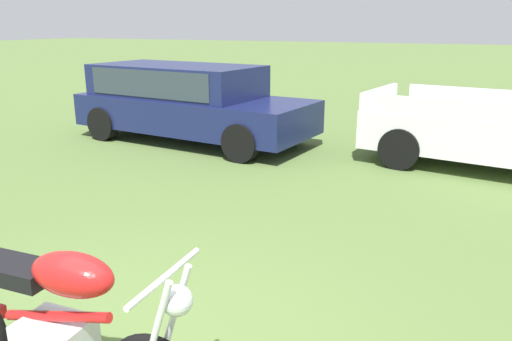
% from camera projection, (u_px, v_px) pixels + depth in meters
% --- Properties ---
extents(motorcycle_red, '(2.00, 0.64, 1.02)m').
position_uv_depth(motorcycle_red, '(55.00, 329.00, 2.88)').
color(motorcycle_red, black).
rests_on(motorcycle_red, ground).
extents(car_navy, '(4.70, 2.22, 1.43)m').
position_uv_depth(car_navy, '(186.00, 97.00, 9.57)').
color(car_navy, '#161E4C').
rests_on(car_navy, ground).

